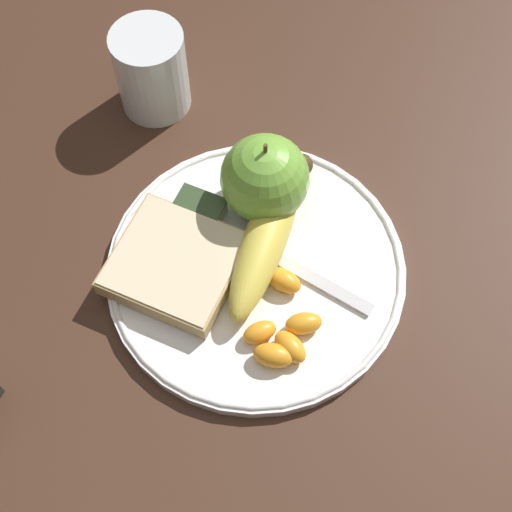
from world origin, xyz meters
TOP-DOWN VIEW (x-y plane):
  - ground_plane at (0.00, 0.00)m, footprint 3.00×3.00m
  - plate at (0.00, 0.00)m, footprint 0.28×0.28m
  - juice_glass at (0.18, -0.14)m, footprint 0.07×0.07m
  - apple at (0.02, -0.07)m, footprint 0.08×0.08m
  - banana at (-0.00, -0.03)m, footprint 0.06×0.19m
  - bread_slice at (0.07, 0.03)m, footprint 0.11×0.10m
  - fork at (-0.00, -0.02)m, footprint 0.19×0.05m
  - jam_packet at (0.07, -0.02)m, footprint 0.05×0.04m
  - orange_segment_0 at (-0.05, 0.08)m, footprint 0.04×0.03m
  - orange_segment_1 at (-0.03, 0.06)m, footprint 0.03×0.03m
  - orange_segment_2 at (-0.03, 0.01)m, footprint 0.04×0.02m
  - orange_segment_3 at (-0.06, 0.04)m, footprint 0.04×0.03m
  - orange_segment_4 at (-0.06, 0.06)m, footprint 0.04×0.03m

SIDE VIEW (x-z plane):
  - ground_plane at x=0.00m, z-range 0.00..0.00m
  - plate at x=0.00m, z-range 0.00..0.02m
  - fork at x=0.00m, z-range 0.01..0.02m
  - orange_segment_1 at x=-0.03m, z-range 0.01..0.03m
  - orange_segment_3 at x=-0.06m, z-range 0.01..0.03m
  - orange_segment_4 at x=-0.06m, z-range 0.01..0.03m
  - orange_segment_2 at x=-0.03m, z-range 0.01..0.03m
  - orange_segment_0 at x=-0.05m, z-range 0.01..0.03m
  - jam_packet at x=0.07m, z-range 0.01..0.03m
  - bread_slice at x=0.07m, z-range 0.01..0.03m
  - banana at x=0.00m, z-range 0.01..0.05m
  - juice_glass at x=0.18m, z-range 0.00..0.09m
  - apple at x=0.02m, z-range 0.01..0.10m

